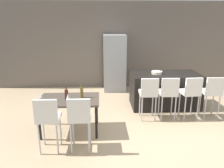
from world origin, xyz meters
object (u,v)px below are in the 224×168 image
object	(u,v)px
bar_chair_left	(149,92)
wine_bottle_corner	(66,94)
refrigerator	(115,63)
fruit_bowl	(157,73)
dining_chair_near	(48,116)
wine_glass_left	(68,96)
wine_bottle_middle	(82,92)
dining_table	(69,102)
bar_chair_right	(191,91)
bar_chair_middle	(169,92)
wine_glass_right	(41,96)
dining_chair_far	(80,116)
bar_chair_far	(212,91)
kitchen_island	(165,90)

from	to	relation	value
bar_chair_left	wine_bottle_corner	distance (m)	1.91
refrigerator	fruit_bowl	world-z (taller)	refrigerator
dining_chair_near	fruit_bowl	xyz separation A→B (m)	(2.45, 2.10, 0.26)
wine_glass_left	wine_bottle_middle	bearing A→B (deg)	47.05
dining_table	wine_bottle_corner	size ratio (longest dim) A/B	4.53
bar_chair_right	wine_bottle_middle	distance (m)	2.57
bar_chair_middle	wine_bottle_middle	xyz separation A→B (m)	(-2.00, -0.41, 0.16)
wine_bottle_middle	dining_chair_near	bearing A→B (deg)	-122.70
bar_chair_middle	wine_bottle_middle	world-z (taller)	wine_bottle_middle
wine_glass_right	refrigerator	distance (m)	3.44
bar_chair_right	dining_chair_far	bearing A→B (deg)	-153.52
bar_chair_middle	wine_bottle_corner	size ratio (longest dim) A/B	3.82
bar_chair_right	bar_chair_far	xyz separation A→B (m)	(0.51, -0.00, 0.00)
wine_bottle_corner	bar_chair_left	bearing A→B (deg)	15.88
wine_bottle_middle	refrigerator	xyz separation A→B (m)	(0.88, 2.81, 0.06)
bar_chair_left	wine_glass_right	distance (m)	2.40
dining_chair_near	fruit_bowl	world-z (taller)	dining_chair_near
bar_chair_right	dining_chair_far	world-z (taller)	same
wine_bottle_middle	wine_glass_right	bearing A→B (deg)	-166.14
dining_table	fruit_bowl	xyz separation A→B (m)	(2.17, 1.33, 0.29)
wine_bottle_corner	wine_glass_left	xyz separation A→B (m)	(0.05, -0.16, 0.02)
bar_chair_right	wine_bottle_corner	xyz separation A→B (m)	(-2.84, -0.52, 0.15)
fruit_bowl	wine_bottle_corner	bearing A→B (deg)	-148.25
bar_chair_far	refrigerator	world-z (taller)	refrigerator
dining_chair_near	refrigerator	world-z (taller)	refrigerator
bar_chair_left	bar_chair_middle	world-z (taller)	same
bar_chair_left	wine_bottle_middle	world-z (taller)	wine_bottle_middle
wine_bottle_middle	fruit_bowl	world-z (taller)	wine_bottle_middle
bar_chair_right	wine_bottle_corner	bearing A→B (deg)	-169.62
bar_chair_left	wine_glass_left	size ratio (longest dim) A/B	6.03
dining_table	wine_glass_left	bearing A→B (deg)	-88.11
dining_table	kitchen_island	bearing A→B (deg)	28.96
wine_bottle_middle	bar_chair_left	bearing A→B (deg)	15.17
wine_bottle_middle	refrigerator	size ratio (longest dim) A/B	0.17
bar_chair_far	dining_table	bearing A→B (deg)	-171.72
dining_chair_far	wine_bottle_middle	world-z (taller)	wine_bottle_middle
kitchen_island	wine_glass_right	size ratio (longest dim) A/B	10.43
wine_glass_right	fruit_bowl	bearing A→B (deg)	28.34
dining_chair_near	wine_bottle_middle	size ratio (longest dim) A/B	3.27
refrigerator	wine_bottle_middle	bearing A→B (deg)	-107.31
dining_table	refrigerator	world-z (taller)	refrigerator
kitchen_island	bar_chair_middle	bearing A→B (deg)	-100.50
dining_chair_near	wine_glass_left	bearing A→B (deg)	63.21
bar_chair_far	bar_chair_right	bearing A→B (deg)	179.99
fruit_bowl	bar_chair_middle	bearing A→B (deg)	-84.12
bar_chair_left	dining_chair_far	size ratio (longest dim) A/B	1.00
bar_chair_right	wine_glass_right	world-z (taller)	bar_chair_right
bar_chair_right	wine_bottle_corner	world-z (taller)	bar_chair_right
wine_bottle_middle	bar_chair_right	bearing A→B (deg)	9.25
kitchen_island	dining_chair_near	size ratio (longest dim) A/B	1.73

